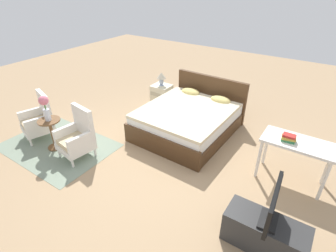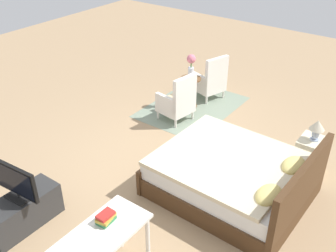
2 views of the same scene
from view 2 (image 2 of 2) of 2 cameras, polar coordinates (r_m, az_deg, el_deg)
The scene contains 13 objects.
ground_plane at distance 6.08m, azimuth -0.20°, elevation -6.51°, with size 16.00×16.00×0.00m, color #A38460.
floor_rug at distance 7.85m, azimuth 3.53°, elevation 2.79°, with size 2.10×1.50×0.01m.
bed at distance 5.55m, azimuth 9.53°, elevation -7.35°, with size 1.75×2.07×0.96m.
armchair_by_window_left at distance 8.09m, azimuth 6.16°, elevation 6.55°, with size 0.68×0.68×0.92m.
armchair_by_window_right at distance 7.21m, azimuth 1.43°, elevation 3.55°, with size 0.61×0.61×0.92m.
side_table at distance 7.71m, azimuth 3.27°, elevation 5.40°, with size 0.40×0.40×0.61m.
flower_vase at distance 7.50m, azimuth 3.39°, elevation 9.00°, with size 0.17×0.17×0.48m.
nightstand at distance 6.29m, azimuth 19.99°, elevation -4.07°, with size 0.44×0.41×0.57m.
table_lamp at distance 6.04m, azimuth 20.82°, elevation -0.19°, with size 0.22×0.22×0.33m.
tv_stand at distance 5.40m, azimuth -20.33°, elevation -11.54°, with size 0.96×0.40×0.44m.
tv_flatscreen at distance 5.11m, azimuth -21.31°, elevation -7.58°, with size 0.23×0.71×0.49m.
vanity_desk at distance 4.23m, azimuth -9.53°, elevation -16.04°, with size 1.04×0.52×0.75m.
book_stack at distance 4.22m, azimuth -9.02°, elevation -12.99°, with size 0.22×0.17×0.11m.
Camera 2 is at (3.87, 2.89, 3.70)m, focal length 42.00 mm.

